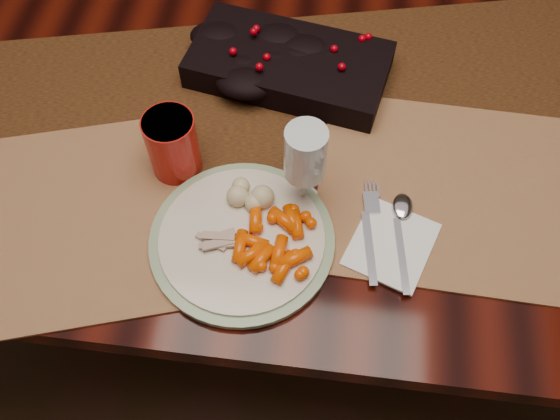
# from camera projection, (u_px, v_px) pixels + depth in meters

# --- Properties ---
(floor) EXTENTS (5.00, 5.00, 0.00)m
(floor) POSITION_uv_depth(u_px,v_px,m) (290.00, 271.00, 1.70)
(floor) COLOR black
(floor) RESTS_ON ground
(dining_table) EXTENTS (1.80, 1.00, 0.75)m
(dining_table) POSITION_uv_depth(u_px,v_px,m) (292.00, 201.00, 1.38)
(dining_table) COLOR black
(dining_table) RESTS_ON floor
(table_runner) EXTENTS (1.94, 0.84, 0.00)m
(table_runner) POSITION_uv_depth(u_px,v_px,m) (323.00, 91.00, 1.06)
(table_runner) COLOR #422B10
(table_runner) RESTS_ON dining_table
(centerpiece) EXTENTS (0.37, 0.24, 0.07)m
(centerpiece) POSITION_uv_depth(u_px,v_px,m) (289.00, 61.00, 1.04)
(centerpiece) COLOR black
(centerpiece) RESTS_ON table_runner
(placemat_main) EXTENTS (0.50, 0.37, 0.00)m
(placemat_main) POSITION_uv_depth(u_px,v_px,m) (472.00, 193.00, 0.94)
(placemat_main) COLOR #95724E
(placemat_main) RESTS_ON dining_table
(placemat_second) EXTENTS (0.58, 0.49, 0.00)m
(placemat_second) POSITION_uv_depth(u_px,v_px,m) (24.00, 226.00, 0.91)
(placemat_second) COLOR brown
(placemat_second) RESTS_ON dining_table
(dinner_plate) EXTENTS (0.33, 0.33, 0.02)m
(dinner_plate) POSITION_uv_depth(u_px,v_px,m) (242.00, 239.00, 0.89)
(dinner_plate) COLOR beige
(dinner_plate) RESTS_ON placemat_main
(baby_carrots) EXTENTS (0.13, 0.11, 0.02)m
(baby_carrots) POSITION_uv_depth(u_px,v_px,m) (266.00, 241.00, 0.86)
(baby_carrots) COLOR #EC4A00
(baby_carrots) RESTS_ON dinner_plate
(mashed_potatoes) EXTENTS (0.09, 0.09, 0.04)m
(mashed_potatoes) POSITION_uv_depth(u_px,v_px,m) (250.00, 193.00, 0.90)
(mashed_potatoes) COLOR tan
(mashed_potatoes) RESTS_ON dinner_plate
(turkey_shreds) EXTENTS (0.09, 0.08, 0.02)m
(turkey_shreds) POSITION_uv_depth(u_px,v_px,m) (214.00, 243.00, 0.87)
(turkey_shreds) COLOR tan
(turkey_shreds) RESTS_ON dinner_plate
(napkin) EXTENTS (0.15, 0.16, 0.00)m
(napkin) POSITION_uv_depth(u_px,v_px,m) (391.00, 244.00, 0.89)
(napkin) COLOR white
(napkin) RESTS_ON placemat_main
(fork) EXTENTS (0.05, 0.16, 0.00)m
(fork) POSITION_uv_depth(u_px,v_px,m) (370.00, 236.00, 0.89)
(fork) COLOR silver
(fork) RESTS_ON napkin
(spoon) EXTENTS (0.05, 0.16, 0.00)m
(spoon) POSITION_uv_depth(u_px,v_px,m) (402.00, 240.00, 0.89)
(spoon) COLOR silver
(spoon) RESTS_ON napkin
(red_cup) EXTENTS (0.10, 0.10, 0.11)m
(red_cup) POSITION_uv_depth(u_px,v_px,m) (173.00, 145.00, 0.92)
(red_cup) COLOR #AF150E
(red_cup) RESTS_ON placemat_main
(wine_glass) EXTENTS (0.08, 0.08, 0.17)m
(wine_glass) POSITION_uv_depth(u_px,v_px,m) (304.00, 170.00, 0.86)
(wine_glass) COLOR #B7BCC1
(wine_glass) RESTS_ON dining_table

